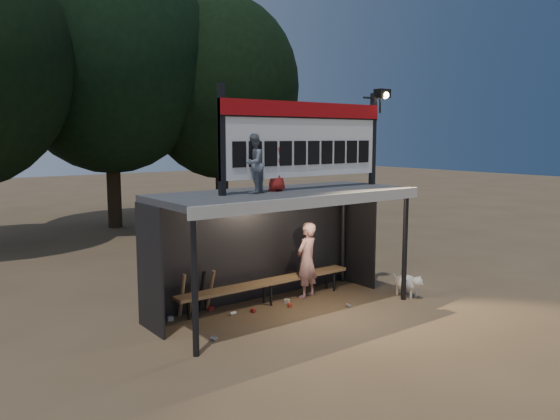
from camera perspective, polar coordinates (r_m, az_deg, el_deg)
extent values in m
plane|color=brown|center=(10.66, 0.45, -10.49)|extent=(80.00, 80.00, 0.00)
imported|color=silver|center=(11.33, 2.80, -5.26)|extent=(0.66, 0.53, 1.58)
imported|color=slate|center=(9.68, -2.86, 4.85)|extent=(0.65, 0.63, 1.06)
imported|color=#AD201A|center=(10.10, -0.42, 4.46)|extent=(0.44, 0.30, 0.88)
cube|color=#3C3C3F|center=(10.19, 0.47, 1.68)|extent=(5.00, 2.00, 0.12)
cube|color=silver|center=(9.41, 4.27, 0.91)|extent=(5.10, 0.06, 0.20)
cylinder|color=black|center=(8.37, -8.90, -7.85)|extent=(0.10, 0.10, 2.20)
cylinder|color=black|center=(11.38, 12.91, -3.79)|extent=(0.10, 0.10, 2.20)
cylinder|color=black|center=(9.94, -13.87, -5.49)|extent=(0.10, 0.10, 2.20)
cylinder|color=black|center=(12.58, 6.61, -2.55)|extent=(0.10, 0.10, 2.20)
cube|color=black|center=(11.16, -2.69, -3.83)|extent=(5.00, 0.04, 2.20)
cube|color=black|center=(9.54, -13.46, -6.02)|extent=(0.04, 1.00, 2.20)
cube|color=black|center=(12.37, 8.23, -2.76)|extent=(0.04, 1.00, 2.20)
cylinder|color=black|center=(11.00, -2.72, 1.54)|extent=(5.00, 0.06, 0.06)
cube|color=black|center=(9.37, -6.12, 7.29)|extent=(0.10, 0.10, 1.90)
cube|color=black|center=(11.72, 9.67, 7.30)|extent=(0.10, 0.10, 1.90)
cube|color=white|center=(10.44, 2.66, 7.37)|extent=(3.80, 0.08, 1.40)
cube|color=#AC0C0F|center=(10.42, 2.86, 10.45)|extent=(3.80, 0.04, 0.28)
cube|color=black|center=(10.41, 2.87, 9.62)|extent=(3.80, 0.02, 0.03)
cube|color=black|center=(9.50, -4.29, 5.81)|extent=(0.27, 0.03, 0.45)
cube|color=black|center=(9.69, -2.59, 5.86)|extent=(0.27, 0.03, 0.45)
cube|color=black|center=(9.88, -0.96, 5.91)|extent=(0.27, 0.03, 0.45)
cube|color=black|center=(10.09, 0.60, 5.94)|extent=(0.27, 0.03, 0.45)
cube|color=black|center=(10.30, 2.10, 5.98)|extent=(0.27, 0.03, 0.45)
cube|color=black|center=(10.52, 3.54, 6.00)|extent=(0.27, 0.03, 0.45)
cube|color=black|center=(10.75, 4.92, 6.02)|extent=(0.27, 0.03, 0.45)
cube|color=black|center=(10.98, 6.25, 6.04)|extent=(0.27, 0.03, 0.45)
cube|color=black|center=(11.21, 7.51, 6.06)|extent=(0.27, 0.03, 0.45)
cube|color=black|center=(11.46, 8.73, 6.07)|extent=(0.27, 0.03, 0.45)
cylinder|color=black|center=(11.71, 9.60, 11.47)|extent=(0.50, 0.04, 0.04)
cylinder|color=black|center=(11.88, 10.42, 10.67)|extent=(0.04, 0.04, 0.30)
cube|color=black|center=(11.86, 10.63, 11.88)|extent=(0.30, 0.22, 0.18)
sphere|color=#FFD88C|center=(11.80, 10.96, 11.70)|extent=(0.14, 0.14, 0.14)
cube|color=#967046|center=(10.96, -1.32, -7.54)|extent=(4.00, 0.35, 0.06)
cylinder|color=black|center=(10.06, -8.90, -10.37)|extent=(0.05, 0.05, 0.45)
cylinder|color=black|center=(10.26, -9.55, -10.02)|extent=(0.05, 0.05, 0.45)
cylinder|color=black|center=(10.92, -0.94, -8.81)|extent=(0.05, 0.05, 0.45)
cylinder|color=black|center=(11.11, -1.68, -8.53)|extent=(0.05, 0.05, 0.45)
cylinder|color=black|center=(11.97, 5.68, -7.37)|extent=(0.05, 0.05, 0.45)
cylinder|color=black|center=(12.14, 4.90, -7.14)|extent=(0.05, 0.05, 0.45)
cylinder|color=black|center=(20.83, -17.03, 3.96)|extent=(0.50, 0.50, 4.18)
ellipsoid|color=black|center=(20.99, -17.48, 15.15)|extent=(7.22, 7.22, 8.36)
cylinder|color=black|center=(21.69, -6.09, 3.51)|extent=(0.50, 0.50, 3.52)
ellipsoid|color=black|center=(21.72, -6.22, 12.60)|extent=(6.08, 6.08, 7.04)
ellipsoid|color=beige|center=(11.84, 13.11, -7.48)|extent=(0.36, 0.58, 0.36)
sphere|color=#F0E5D0|center=(11.64, 14.19, -7.31)|extent=(0.22, 0.22, 0.22)
cone|color=beige|center=(11.59, 14.57, -7.50)|extent=(0.10, 0.10, 0.10)
cone|color=silver|center=(11.57, 14.13, -6.90)|extent=(0.06, 0.06, 0.07)
cone|color=silver|center=(11.64, 14.44, -6.81)|extent=(0.06, 0.06, 0.07)
cylinder|color=silver|center=(11.71, 13.51, -8.57)|extent=(0.05, 0.05, 0.18)
cylinder|color=beige|center=(11.84, 14.01, -8.42)|extent=(0.05, 0.05, 0.18)
cylinder|color=beige|center=(11.94, 12.16, -8.22)|extent=(0.05, 0.05, 0.18)
cylinder|color=beige|center=(12.05, 12.66, -8.08)|extent=(0.05, 0.05, 0.18)
cylinder|color=beige|center=(12.00, 12.01, -6.89)|extent=(0.04, 0.16, 0.14)
cylinder|color=#9E754A|center=(10.31, -10.20, -8.76)|extent=(0.08, 0.27, 0.84)
cylinder|color=olive|center=(10.40, -9.20, -8.60)|extent=(0.08, 0.30, 0.83)
cylinder|color=black|center=(10.49, -8.23, -8.43)|extent=(0.07, 0.33, 0.83)
cylinder|color=olive|center=(10.58, -7.27, -8.27)|extent=(0.07, 0.35, 0.82)
cube|color=red|center=(10.77, -7.21, -10.15)|extent=(0.12, 0.10, 0.08)
cylinder|color=#AEAEB3|center=(9.28, -6.90, -13.16)|extent=(0.09, 0.13, 0.07)
cube|color=beige|center=(11.13, 0.72, -9.50)|extent=(0.11, 0.12, 0.08)
cylinder|color=#B1201E|center=(10.59, -2.83, -10.44)|extent=(0.08, 0.13, 0.07)
cube|color=#BCBCC1|center=(10.31, -11.40, -11.06)|extent=(0.11, 0.09, 0.08)
cylinder|color=silver|center=(10.45, -4.95, -10.70)|extent=(0.12, 0.08, 0.07)
cube|color=red|center=(10.87, 1.04, -9.91)|extent=(0.10, 0.12, 0.08)
cylinder|color=#B3B3B8|center=(10.94, 7.18, -9.88)|extent=(0.07, 0.12, 0.07)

